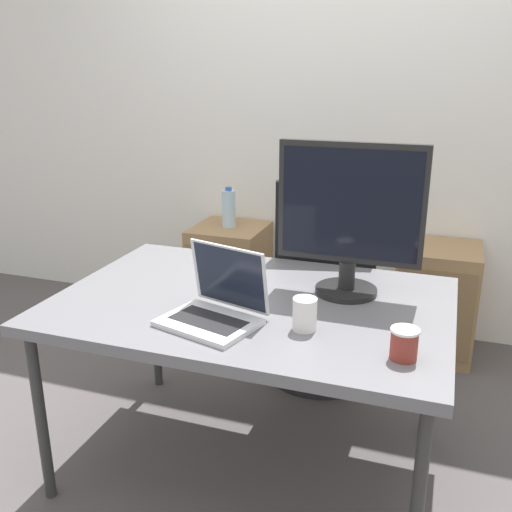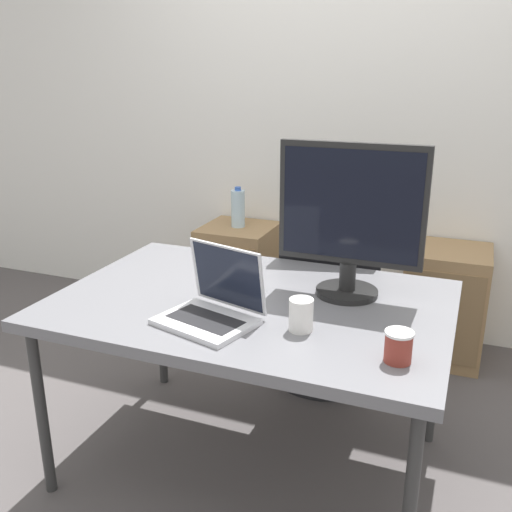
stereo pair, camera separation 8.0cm
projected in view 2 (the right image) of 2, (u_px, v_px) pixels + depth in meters
ground_plane at (252, 463)px, 2.28m from camera, size 14.00×14.00×0.00m
wall_back at (350, 105)px, 3.15m from camera, size 10.00×0.05×2.60m
desk at (251, 311)px, 2.07m from camera, size 1.40×0.95×0.71m
office_chair at (327, 310)px, 2.76m from camera, size 0.58×0.61×1.05m
cabinet_left at (239, 275)px, 3.46m from camera, size 0.41×0.42×0.61m
cabinet_right at (445, 303)px, 3.04m from camera, size 0.41×0.42×0.61m
water_bottle at (238, 208)px, 3.33m from camera, size 0.08×0.08×0.24m
laptop_center at (213, 306)px, 1.87m from camera, size 0.35×0.33×0.24m
monitor at (351, 219)px, 2.01m from camera, size 0.52×0.23×0.55m
mouse at (256, 288)px, 2.12m from camera, size 0.04×0.07×0.03m
coffee_cup_white at (301, 315)px, 1.80m from camera, size 0.08×0.08×0.11m
coffee_cup_brown at (398, 347)px, 1.61m from camera, size 0.08×0.08×0.09m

